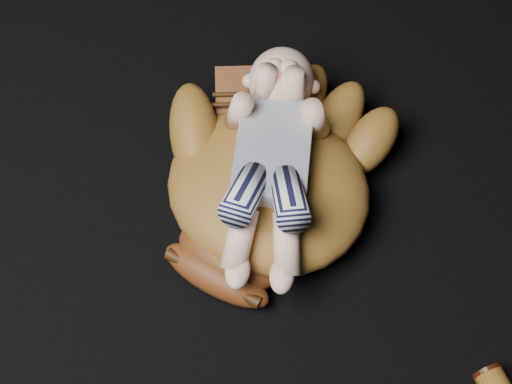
# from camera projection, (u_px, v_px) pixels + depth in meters

# --- Properties ---
(baseball_glove) EXTENTS (0.45, 0.49, 0.13)m
(baseball_glove) POSITION_uv_depth(u_px,v_px,m) (268.00, 183.00, 1.09)
(baseball_glove) COLOR brown
(baseball_glove) RESTS_ON ground
(newborn_baby) EXTENTS (0.22, 0.38, 0.14)m
(newborn_baby) POSITION_uv_depth(u_px,v_px,m) (271.00, 166.00, 1.04)
(newborn_baby) COLOR #F0B49A
(newborn_baby) RESTS_ON baseball_glove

